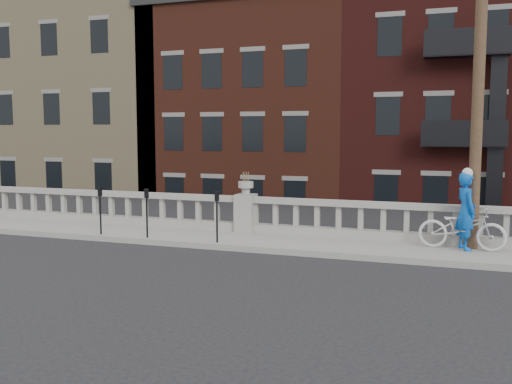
% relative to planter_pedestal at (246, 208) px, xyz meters
% --- Properties ---
extents(ground, '(120.00, 120.00, 0.00)m').
position_rel_planter_pedestal_xyz_m(ground, '(0.00, -3.95, -0.83)').
color(ground, black).
rests_on(ground, ground).
extents(sidewalk, '(32.00, 2.20, 0.15)m').
position_rel_planter_pedestal_xyz_m(sidewalk, '(0.00, -0.95, -0.76)').
color(sidewalk, gray).
rests_on(sidewalk, ground).
extents(balustrade, '(28.00, 0.34, 1.03)m').
position_rel_planter_pedestal_xyz_m(balustrade, '(0.00, 0.00, -0.19)').
color(balustrade, gray).
rests_on(balustrade, sidewalk).
extents(planter_pedestal, '(0.55, 0.55, 1.76)m').
position_rel_planter_pedestal_xyz_m(planter_pedestal, '(0.00, 0.00, 0.00)').
color(planter_pedestal, gray).
rests_on(planter_pedestal, sidewalk).
extents(lower_level, '(80.00, 44.00, 20.80)m').
position_rel_planter_pedestal_xyz_m(lower_level, '(0.56, 19.09, 1.80)').
color(lower_level, '#605E59').
rests_on(lower_level, ground).
extents(utility_pole, '(1.60, 0.28, 10.00)m').
position_rel_planter_pedestal_xyz_m(utility_pole, '(6.20, -0.35, 4.41)').
color(utility_pole, '#422D1E').
rests_on(utility_pole, sidewalk).
extents(parking_meter_b, '(0.10, 0.09, 1.36)m').
position_rel_planter_pedestal_xyz_m(parking_meter_b, '(-3.74, -1.80, 0.17)').
color(parking_meter_b, black).
rests_on(parking_meter_b, sidewalk).
extents(parking_meter_c, '(0.10, 0.09, 1.36)m').
position_rel_planter_pedestal_xyz_m(parking_meter_c, '(-2.24, -1.80, 0.17)').
color(parking_meter_c, black).
rests_on(parking_meter_c, sidewalk).
extents(parking_meter_d, '(0.10, 0.09, 1.36)m').
position_rel_planter_pedestal_xyz_m(parking_meter_d, '(-0.15, -1.80, 0.17)').
color(parking_meter_d, black).
rests_on(parking_meter_d, sidewalk).
extents(bicycle, '(2.12, 0.85, 1.09)m').
position_rel_planter_pedestal_xyz_m(bicycle, '(5.94, -0.59, -0.13)').
color(bicycle, silver).
rests_on(bicycle, sidewalk).
extents(cyclist, '(0.71, 0.83, 1.93)m').
position_rel_planter_pedestal_xyz_m(cyclist, '(6.02, -0.60, 0.28)').
color(cyclist, '#0C51B9').
rests_on(cyclist, sidewalk).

